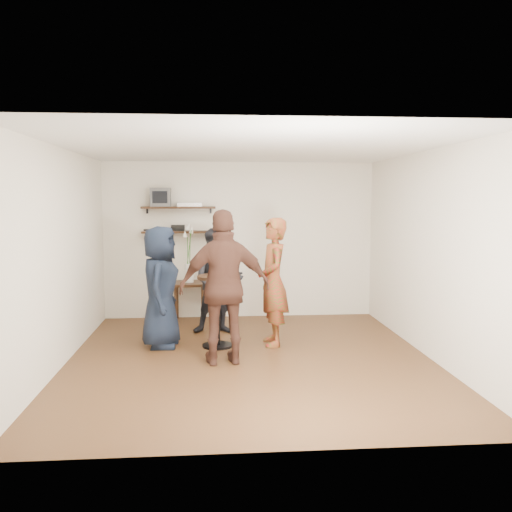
% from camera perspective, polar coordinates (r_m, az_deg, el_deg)
% --- Properties ---
extents(room, '(4.58, 5.08, 2.68)m').
position_cam_1_polar(room, '(6.61, -0.64, 0.05)').
color(room, '#472B17').
rests_on(room, ground).
extents(shelf_upper, '(1.20, 0.25, 0.04)m').
position_cam_1_polar(shelf_upper, '(8.95, -8.15, 5.07)').
color(shelf_upper, black).
rests_on(shelf_upper, room).
extents(shelf_lower, '(1.20, 0.25, 0.04)m').
position_cam_1_polar(shelf_lower, '(8.97, -8.11, 2.52)').
color(shelf_lower, black).
rests_on(shelf_lower, room).
extents(crt_monitor, '(0.32, 0.30, 0.30)m').
position_cam_1_polar(crt_monitor, '(8.97, -10.00, 6.12)').
color(crt_monitor, '#59595B').
rests_on(crt_monitor, shelf_upper).
extents(dvd_deck, '(0.40, 0.24, 0.06)m').
position_cam_1_polar(dvd_deck, '(8.94, -6.99, 5.39)').
color(dvd_deck, silver).
rests_on(dvd_deck, shelf_upper).
extents(radio, '(0.22, 0.10, 0.10)m').
position_cam_1_polar(radio, '(8.96, -8.21, 2.95)').
color(radio, black).
rests_on(radio, shelf_lower).
extents(power_strip, '(0.30, 0.05, 0.03)m').
position_cam_1_polar(power_strip, '(9.05, -10.80, 2.71)').
color(power_strip, black).
rests_on(power_strip, shelf_lower).
extents(side_table, '(0.59, 0.59, 0.64)m').
position_cam_1_polar(side_table, '(8.88, -7.02, -3.43)').
color(side_table, black).
rests_on(side_table, room).
extents(vase_lilies, '(0.19, 0.20, 0.98)m').
position_cam_1_polar(vase_lilies, '(8.83, -7.06, -0.77)').
color(vase_lilies, white).
rests_on(vase_lilies, side_table).
extents(drinks_table, '(0.53, 0.53, 0.97)m').
position_cam_1_polar(drinks_table, '(7.30, -4.11, -4.76)').
color(drinks_table, black).
rests_on(drinks_table, room).
extents(wine_glass_fl, '(0.07, 0.07, 0.20)m').
position_cam_1_polar(wine_glass_fl, '(7.20, -4.68, -1.00)').
color(wine_glass_fl, silver).
rests_on(wine_glass_fl, drinks_table).
extents(wine_glass_fr, '(0.07, 0.07, 0.21)m').
position_cam_1_polar(wine_glass_fr, '(7.20, -3.52, -0.97)').
color(wine_glass_fr, silver).
rests_on(wine_glass_fr, drinks_table).
extents(wine_glass_bl, '(0.07, 0.07, 0.20)m').
position_cam_1_polar(wine_glass_bl, '(7.28, -4.42, -0.97)').
color(wine_glass_bl, silver).
rests_on(wine_glass_bl, drinks_table).
extents(wine_glass_br, '(0.06, 0.06, 0.19)m').
position_cam_1_polar(wine_glass_br, '(7.25, -3.86, -1.01)').
color(wine_glass_br, silver).
rests_on(wine_glass_br, drinks_table).
extents(person_plaid, '(0.46, 0.66, 1.74)m').
position_cam_1_polar(person_plaid, '(7.36, 1.80, -2.73)').
color(person_plaid, red).
rests_on(person_plaid, room).
extents(person_dark, '(0.77, 0.61, 1.56)m').
position_cam_1_polar(person_dark, '(8.03, -4.03, -2.65)').
color(person_dark, black).
rests_on(person_dark, room).
extents(person_navy, '(0.59, 0.84, 1.63)m').
position_cam_1_polar(person_navy, '(7.37, -10.03, -3.22)').
color(person_navy, black).
rests_on(person_navy, room).
extents(person_brown, '(1.14, 0.58, 1.87)m').
position_cam_1_polar(person_brown, '(6.50, -3.28, -3.31)').
color(person_brown, '#48281F').
rests_on(person_brown, room).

